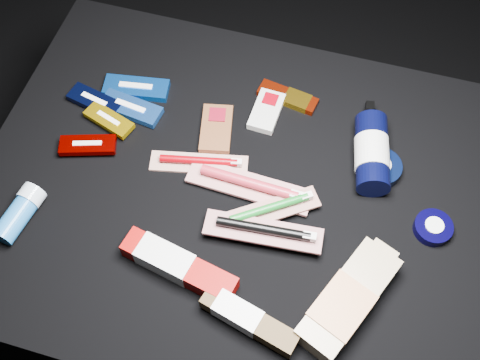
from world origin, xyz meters
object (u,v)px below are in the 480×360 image
(lotion_bottle, at_px, (372,153))
(bodywash_bottle, at_px, (347,301))
(deodorant_stick, at_px, (20,213))
(toothpaste_carton_red, at_px, (174,264))

(lotion_bottle, bearing_deg, bodywash_bottle, -99.36)
(deodorant_stick, height_order, toothpaste_carton_red, deodorant_stick)
(lotion_bottle, bearing_deg, toothpaste_carton_red, -144.19)
(deodorant_stick, xyz_separation_m, toothpaste_carton_red, (0.31, -0.02, -0.00))
(bodywash_bottle, bearing_deg, lotion_bottle, 115.17)
(lotion_bottle, relative_size, deodorant_stick, 1.79)
(deodorant_stick, bearing_deg, bodywash_bottle, 8.74)
(lotion_bottle, xyz_separation_m, deodorant_stick, (-0.60, -0.30, -0.01))
(bodywash_bottle, distance_m, toothpaste_carton_red, 0.30)
(bodywash_bottle, height_order, deodorant_stick, same)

